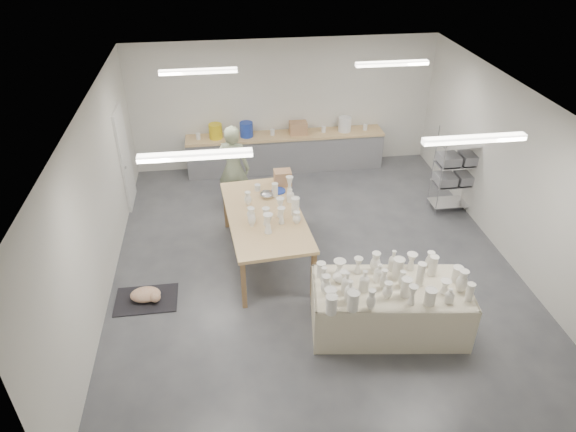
{
  "coord_description": "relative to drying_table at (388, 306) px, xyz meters",
  "views": [
    {
      "loc": [
        -1.46,
        -7.29,
        5.67
      ],
      "look_at": [
        -0.46,
        -0.08,
        1.05
      ],
      "focal_mm": 32.0,
      "sensor_mm": 36.0,
      "label": 1
    }
  ],
  "objects": [
    {
      "name": "wire_shelf",
      "position": [
        2.39,
        3.22,
        0.47
      ],
      "size": [
        0.88,
        0.48,
        1.8
      ],
      "color": "silver",
      "rests_on": "ground"
    },
    {
      "name": "rug",
      "position": [
        -3.7,
        1.15,
        -0.44
      ],
      "size": [
        1.0,
        0.7,
        0.02
      ],
      "primitive_type": "cube",
      "color": "black",
      "rests_on": "ground"
    },
    {
      "name": "drying_table",
      "position": [
        0.0,
        0.0,
        0.0
      ],
      "size": [
        2.41,
        1.38,
        1.18
      ],
      "rotation": [
        0.0,
        0.0,
        -0.13
      ],
      "color": "olive",
      "rests_on": "ground"
    },
    {
      "name": "cat",
      "position": [
        -3.68,
        1.13,
        -0.33
      ],
      "size": [
        0.55,
        0.43,
        0.21
      ],
      "rotation": [
        0.0,
        0.0,
        0.21
      ],
      "color": "white",
      "rests_on": "rug"
    },
    {
      "name": "red_stool",
      "position": [
        -2.09,
        4.16,
        -0.13
      ],
      "size": [
        0.39,
        0.39,
        0.36
      ],
      "rotation": [
        0.0,
        0.0,
        0.03
      ],
      "color": "#A92218",
      "rests_on": "ground"
    },
    {
      "name": "back_counter",
      "position": [
        -0.82,
        5.5,
        0.03
      ],
      "size": [
        4.6,
        0.6,
        1.24
      ],
      "color": "tan",
      "rests_on": "ground"
    },
    {
      "name": "potter",
      "position": [
        -2.09,
        3.89,
        0.47
      ],
      "size": [
        0.78,
        0.63,
        1.84
      ],
      "primitive_type": "imported",
      "rotation": [
        0.0,
        0.0,
        2.82
      ],
      "color": "#95A37E",
      "rests_on": "ground"
    },
    {
      "name": "room",
      "position": [
        -0.92,
        1.9,
        1.6
      ],
      "size": [
        8.0,
        8.02,
        3.0
      ],
      "color": "#424449",
      "rests_on": "ground"
    },
    {
      "name": "work_table",
      "position": [
        -1.57,
        2.09,
        0.5
      ],
      "size": [
        1.47,
        2.64,
        1.33
      ],
      "rotation": [
        0.0,
        0.0,
        0.08
      ],
      "color": "tan",
      "rests_on": "ground"
    }
  ]
}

